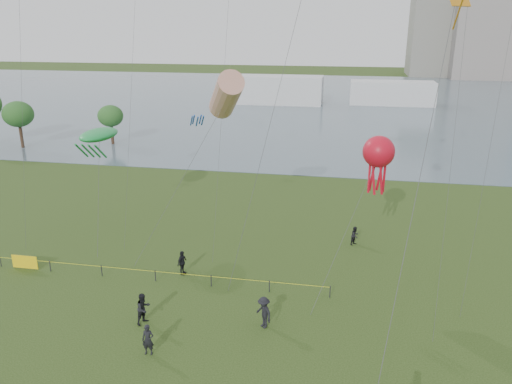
# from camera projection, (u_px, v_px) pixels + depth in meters

# --- Properties ---
(lake) EXTENTS (400.00, 120.00, 0.08)m
(lake) POSITION_uv_depth(u_px,v_px,m) (328.00, 101.00, 114.36)
(lake) COLOR #4F626D
(lake) RESTS_ON ground_plane
(building_mid) EXTENTS (20.00, 20.00, 38.00)m
(building_mid) POSITION_uv_depth(u_px,v_px,m) (486.00, 17.00, 158.05)
(building_mid) COLOR gray
(building_mid) RESTS_ON ground_plane
(building_low) EXTENTS (16.00, 18.00, 28.00)m
(building_low) POSITION_uv_depth(u_px,v_px,m) (435.00, 33.00, 167.66)
(building_low) COLOR slate
(building_low) RESTS_ON ground_plane
(pavilion_left) EXTENTS (22.00, 8.00, 6.00)m
(pavilion_left) POSITION_uv_depth(u_px,v_px,m) (273.00, 90.00, 110.82)
(pavilion_left) COLOR silver
(pavilion_left) RESTS_ON ground_plane
(pavilion_right) EXTENTS (18.00, 7.00, 5.00)m
(pavilion_right) POSITION_uv_depth(u_px,v_px,m) (392.00, 93.00, 109.28)
(pavilion_right) COLOR silver
(pavilion_right) RESTS_ON ground_plane
(trees) EXTENTS (21.89, 8.74, 8.24)m
(trees) POSITION_uv_depth(u_px,v_px,m) (16.00, 109.00, 71.08)
(trees) COLOR #342318
(trees) RESTS_ON ground_plane
(fence) EXTENTS (24.07, 0.07, 1.05)m
(fence) POSITION_uv_depth(u_px,v_px,m) (74.00, 266.00, 35.52)
(fence) COLOR black
(fence) RESTS_ON ground_plane
(spectator_a) EXTENTS (1.08, 1.18, 1.95)m
(spectator_a) POSITION_uv_depth(u_px,v_px,m) (143.00, 309.00, 29.50)
(spectator_a) COLOR black
(spectator_a) RESTS_ON ground_plane
(spectator_b) EXTENTS (1.41, 1.41, 1.96)m
(spectator_b) POSITION_uv_depth(u_px,v_px,m) (264.00, 312.00, 29.10)
(spectator_b) COLOR black
(spectator_b) RESTS_ON ground_plane
(spectator_c) EXTENTS (0.68, 1.12, 1.79)m
(spectator_c) POSITION_uv_depth(u_px,v_px,m) (182.00, 263.00, 35.32)
(spectator_c) COLOR black
(spectator_c) RESTS_ON ground_plane
(spectator_f) EXTENTS (0.68, 0.48, 1.77)m
(spectator_f) POSITION_uv_depth(u_px,v_px,m) (148.00, 340.00, 26.73)
(spectator_f) COLOR black
(spectator_f) RESTS_ON ground_plane
(spectator_g) EXTENTS (0.91, 0.95, 1.55)m
(spectator_g) POSITION_uv_depth(u_px,v_px,m) (355.00, 236.00, 40.13)
(spectator_g) COLOR black
(spectator_g) RESTS_ON ground_plane
(kite_windsock) EXTENTS (8.29, 5.77, 14.15)m
(kite_windsock) POSITION_uv_depth(u_px,v_px,m) (226.00, 95.00, 34.69)
(kite_windsock) COLOR #3F3F42
(kite_creature) EXTENTS (3.26, 8.12, 8.71)m
(kite_creature) POSITION_uv_depth(u_px,v_px,m) (99.00, 135.00, 41.22)
(kite_creature) COLOR #3F3F42
(kite_octopus) EXTENTS (4.83, 7.98, 9.87)m
(kite_octopus) POSITION_uv_depth(u_px,v_px,m) (379.00, 153.00, 33.61)
(kite_octopus) COLOR #3F3F42
(kite_delta) EXTENTS (4.76, 14.98, 19.01)m
(kite_delta) POSITION_uv_depth(u_px,v_px,m) (453.00, 16.00, 23.06)
(kite_delta) COLOR #3F3F42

